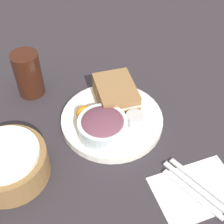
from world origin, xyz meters
TOP-DOWN VIEW (x-y plane):
  - ground_plane at (0.00, 0.00)m, footprint 4.00×4.00m
  - plate at (0.00, 0.00)m, footprint 0.27×0.27m
  - sandwich at (0.05, -0.03)m, footprint 0.14×0.11m
  - salad_bowl at (-0.04, 0.04)m, footprint 0.13×0.13m
  - dressing_cup at (-0.04, -0.05)m, footprint 0.05×0.05m
  - orange_wedge at (0.02, 0.07)m, footprint 0.04×0.04m
  - drink_glass at (0.20, 0.18)m, footprint 0.08×0.08m
  - bread_basket at (-0.07, 0.28)m, footprint 0.18×0.18m
  - napkin at (-0.26, -0.11)m, footprint 0.14×0.19m
  - fork at (-0.25, -0.13)m, footprint 0.17×0.08m
  - knife at (-0.26, -0.11)m, footprint 0.18×0.09m
  - spoon at (-0.27, -0.09)m, footprint 0.16×0.08m

SIDE VIEW (x-z plane):
  - ground_plane at x=0.00m, z-range 0.00..0.00m
  - napkin at x=-0.26m, z-range 0.00..0.00m
  - fork at x=-0.25m, z-range 0.00..0.01m
  - knife at x=-0.26m, z-range 0.00..0.01m
  - spoon at x=-0.27m, z-range 0.00..0.01m
  - plate at x=0.00m, z-range 0.00..0.02m
  - dressing_cup at x=-0.04m, z-range 0.02..0.05m
  - bread_basket at x=-0.07m, z-range 0.00..0.08m
  - orange_wedge at x=0.02m, z-range 0.02..0.06m
  - salad_bowl at x=-0.04m, z-range 0.02..0.08m
  - sandwich at x=0.05m, z-range 0.02..0.08m
  - drink_glass at x=0.20m, z-range 0.00..0.14m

